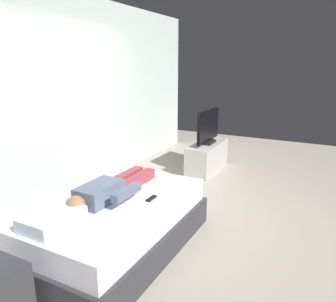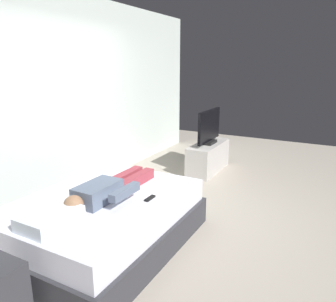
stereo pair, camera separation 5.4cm
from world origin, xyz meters
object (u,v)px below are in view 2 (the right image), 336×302
(pillow, at_px, (50,219))
(tv_stand, at_px, (208,157))
(bed, at_px, (104,221))
(person, at_px, (108,189))
(remote, at_px, (150,198))
(tv, at_px, (209,128))

(pillow, distance_m, tv_stand, 3.47)
(bed, relative_size, person, 1.57)
(pillow, xyz_separation_m, person, (0.70, -0.05, 0.02))
(bed, relative_size, tv_stand, 1.80)
(remote, relative_size, tv_stand, 0.14)
(person, bearing_deg, pillow, 176.30)
(remote, distance_m, tv_stand, 2.65)
(remote, xyz_separation_m, tv_stand, (2.60, 0.39, -0.30))
(bed, height_order, person, person)
(tv_stand, relative_size, tv, 1.25)
(bed, xyz_separation_m, tv_stand, (2.78, -0.06, -0.01))
(bed, height_order, pillow, pillow)
(person, xyz_separation_m, tv, (2.75, -0.01, 0.16))
(bed, xyz_separation_m, person, (0.03, -0.05, 0.36))
(tv_stand, bearing_deg, pillow, 179.09)
(tv, bearing_deg, pillow, 179.09)
(remote, height_order, tv, tv)
(person, relative_size, remote, 8.40)
(pillow, height_order, tv_stand, pillow)
(person, height_order, remote, person)
(remote, bearing_deg, person, 110.47)
(pillow, xyz_separation_m, remote, (0.85, -0.45, -0.05))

